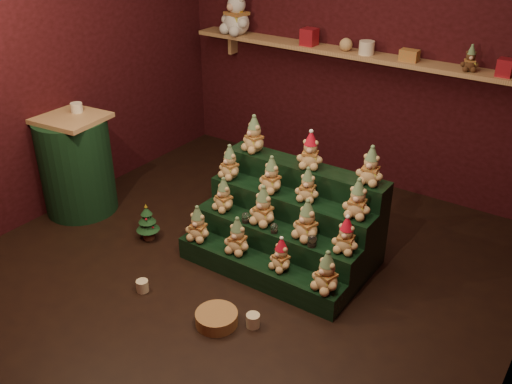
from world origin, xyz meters
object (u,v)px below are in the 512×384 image
Objects in this scene: side_table at (76,164)px; brown_bear at (470,58)px; wicker_basket at (217,318)px; snow_globe_a at (246,217)px; snow_globe_c at (312,240)px; riser_tier_front at (258,270)px; mug_left at (142,286)px; snow_globe_b at (274,228)px; white_bear at (237,9)px; mini_christmas_tree at (147,222)px; mug_right at (253,320)px.

side_table is 4.43× the size of brown_bear.
brown_bear is at bearing 28.34° from side_table.
snow_globe_a is at bearing 110.45° from wicker_basket.
snow_globe_c is at bearing -0.00° from snow_globe_a.
brown_bear is at bearing 66.70° from riser_tier_front.
riser_tier_front is at bearing 43.34° from mug_left.
white_bear is at bearing 132.71° from snow_globe_b.
wicker_basket is at bearing -85.68° from riser_tier_front.
snow_globe_b is 0.81m from wicker_basket.
wicker_basket is (0.27, -0.73, -0.36)m from snow_globe_a.
mini_christmas_tree is at bearing 130.43° from mug_left.
snow_globe_b is 1.07m from mug_left.
riser_tier_front is 2.01m from side_table.
snow_globe_c is at bearing 7.91° from mini_christmas_tree.
white_bear reaches higher than snow_globe_b.
riser_tier_front reaches higher than wicker_basket.
mug_right is 0.19× the size of white_bear.
mini_christmas_tree reaches higher than mug_left.
mug_left is 0.68m from wicker_basket.
side_table is at bearing -179.49° from riser_tier_front.
white_bear reaches higher than mug_right.
snow_globe_b is at bearing 48.55° from mug_left.
side_table is (-1.75, -0.18, 0.05)m from snow_globe_a.
wicker_basket is at bearing -21.32° from side_table.
snow_globe_b is 0.27× the size of wicker_basket.
mini_christmas_tree is at bearing -157.12° from brown_bear.
riser_tier_front is 2.45m from brown_bear.
mini_christmas_tree is 1.43m from mug_right.
brown_bear is at bearing 76.76° from mug_right.
snow_globe_c reaches higher than mug_right.
brown_bear is at bearing 65.78° from snow_globe_b.
wicker_basket is (1.15, -0.53, -0.12)m from mini_christmas_tree.
white_bear is 2.38m from brown_bear.
snow_globe_a is 0.93m from mini_christmas_tree.
snow_globe_b is (0.04, 0.16, 0.31)m from riser_tier_front.
mug_left is at bearing -177.65° from wicker_basket.
snow_globe_a is at bearing 145.11° from riser_tier_front.
riser_tier_front is at bearing -135.62° from brown_bear.
white_bear is (-1.61, 2.46, 1.53)m from wicker_basket.
snow_globe_a is at bearing 61.91° from mug_left.
brown_bear reaches higher than snow_globe_b.
riser_tier_front is at bearing -156.11° from snow_globe_c.
mug_left is 0.91m from mug_right.
side_table reaches higher than mug_left.
snow_globe_b is 0.87× the size of mug_left.
side_table is 1.52m from mug_left.
snow_globe_a is 0.41× the size of brown_bear.
riser_tier_front is at bearing -38.09° from white_bear.
wicker_basket is 3.31m from white_bear.
mini_christmas_tree is 3.00m from brown_bear.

